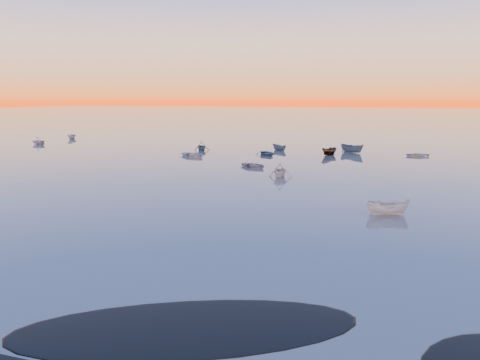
% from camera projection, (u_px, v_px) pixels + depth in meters
% --- Properties ---
extents(ground, '(600.00, 600.00, 0.00)m').
position_uv_depth(ground, '(336.00, 136.00, 113.95)').
color(ground, '#665B55').
rests_on(ground, ground).
extents(mud_lobes, '(140.00, 6.00, 0.07)m').
position_uv_depth(mud_lobes, '(52.00, 333.00, 19.41)').
color(mud_lobes, black).
rests_on(mud_lobes, ground).
extents(moored_fleet, '(124.00, 58.00, 1.20)m').
position_uv_depth(moored_fleet, '(299.00, 162.00, 69.96)').
color(moored_fleet, '#B8B7B3').
rests_on(moored_fleet, ground).
extents(boat_near_left, '(3.37, 4.28, 0.99)m').
position_uv_depth(boat_near_left, '(254.00, 167.00, 64.52)').
color(boat_near_left, gray).
rests_on(boat_near_left, ground).
extents(boat_near_center, '(2.71, 3.94, 1.26)m').
position_uv_depth(boat_near_center, '(388.00, 215.00, 38.85)').
color(boat_near_center, '#B8B7B3').
rests_on(boat_near_center, ground).
extents(boat_near_right, '(3.77, 1.82, 1.30)m').
position_uv_depth(boat_near_right, '(280.00, 177.00, 57.12)').
color(boat_near_right, '#B8B7B3').
rests_on(boat_near_right, ground).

